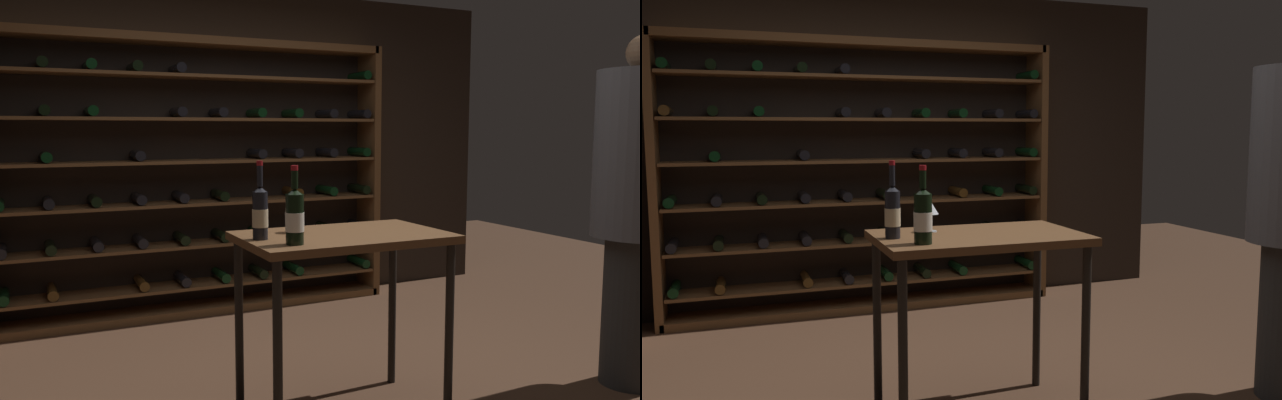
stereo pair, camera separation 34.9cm
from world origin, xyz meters
TOP-DOWN VIEW (x-y plane):
  - ground_plane at (0.00, 0.00)m, footprint 10.37×10.37m
  - back_wall at (0.00, 2.18)m, footprint 5.09×0.10m
  - wine_rack at (-0.22, 1.97)m, footprint 3.13×0.32m
  - tasting_table at (-0.07, -0.20)m, footprint 1.02×0.64m
  - wine_bottle_gold_foil at (-0.50, -0.19)m, footprint 0.08×0.08m
  - wine_bottle_amber_reserve at (-0.41, -0.38)m, footprint 0.09×0.09m
  - wine_glass_stemmed_right at (-0.28, -0.06)m, footprint 0.09×0.09m

SIDE VIEW (x-z plane):
  - ground_plane at x=0.00m, z-range 0.00..0.00m
  - tasting_table at x=-0.07m, z-range 0.35..1.30m
  - wine_glass_stemmed_right at x=-0.28m, z-range 0.99..1.15m
  - wine_rack at x=-0.22m, z-range -0.02..2.15m
  - wine_bottle_amber_reserve at x=-0.41m, z-range 0.90..1.26m
  - wine_bottle_gold_foil at x=-0.50m, z-range 0.89..1.26m
  - back_wall at x=0.00m, z-range 0.00..2.61m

